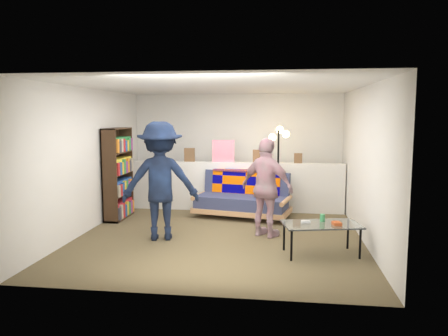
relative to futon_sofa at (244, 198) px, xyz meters
name	(u,v)px	position (x,y,z in m)	size (l,w,h in m)	color
ground	(221,234)	(-0.26, -1.29, -0.36)	(5.00, 5.00, 0.00)	brown
room_shell	(225,132)	(-0.26, -0.82, 1.31)	(4.60, 5.05, 2.45)	silver
half_wall_ledge	(233,186)	(-0.26, 0.51, 0.14)	(4.45, 0.15, 1.00)	silver
ledge_decor	(222,153)	(-0.49, 0.49, 0.82)	(2.97, 0.02, 0.45)	brown
futon_sofa	(244,198)	(0.00, 0.00, 0.00)	(1.93, 1.19, 0.77)	tan
bookshelf	(118,177)	(-2.34, -0.43, 0.44)	(0.29, 0.86, 1.71)	#331E11
coffee_table	(322,226)	(1.29, -2.15, 0.05)	(1.15, 0.79, 0.55)	black
floor_lamp	(279,153)	(0.66, 0.19, 0.87)	(0.39, 0.31, 1.74)	black
person_left	(160,181)	(-1.16, -1.67, 0.57)	(1.20, 0.69, 1.85)	black
person_right	(267,188)	(0.49, -1.32, 0.44)	(0.94, 0.39, 1.60)	pink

